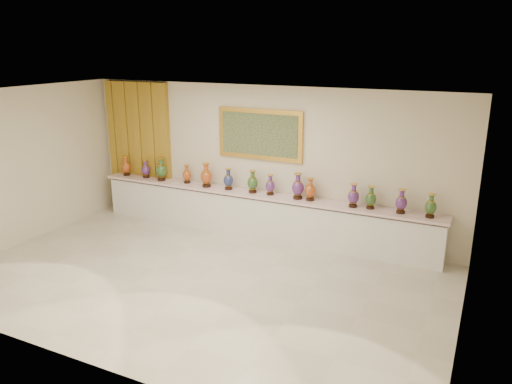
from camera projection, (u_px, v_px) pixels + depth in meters
ground at (199, 280)px, 8.25m from camera, size 8.00×8.00×0.00m
room at (157, 147)px, 10.97m from camera, size 8.00×8.00×8.00m
counter at (258, 215)px, 10.08m from camera, size 7.28×0.48×0.90m
vase_0 at (126, 167)px, 11.23m from camera, size 0.24×0.24×0.43m
vase_1 at (146, 170)px, 11.05m from camera, size 0.23×0.23×0.40m
vase_2 at (161, 170)px, 10.81m from camera, size 0.29×0.29×0.50m
vase_3 at (187, 175)px, 10.62m from camera, size 0.23×0.23×0.40m
vase_4 at (206, 176)px, 10.33m from camera, size 0.31×0.31×0.51m
vase_5 at (228, 180)px, 10.14m from camera, size 0.24×0.24×0.44m
vase_6 at (253, 183)px, 9.92m from camera, size 0.27×0.27×0.46m
vase_7 at (270, 186)px, 9.79m from camera, size 0.20×0.20×0.40m
vase_8 at (298, 187)px, 9.52m from camera, size 0.29×0.29×0.50m
vase_9 at (310, 190)px, 9.42m from camera, size 0.21×0.21×0.44m
vase_10 at (353, 197)px, 9.05m from camera, size 0.25×0.25×0.44m
vase_11 at (371, 199)px, 8.96m from camera, size 0.26×0.26×0.42m
vase_12 at (401, 202)px, 8.72m from camera, size 0.26×0.26×0.43m
vase_13 at (431, 207)px, 8.50m from camera, size 0.25×0.25×0.42m
label_card at (175, 183)px, 10.62m from camera, size 0.10×0.06×0.00m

